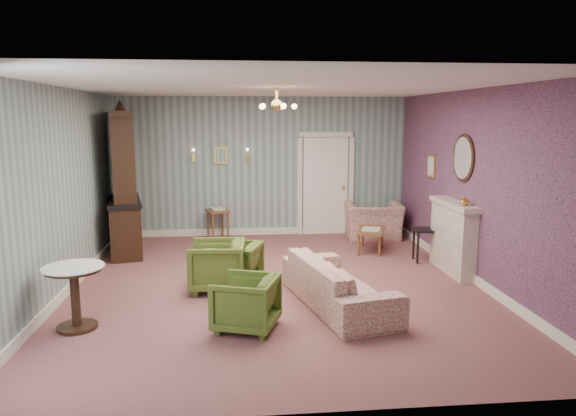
{
  "coord_description": "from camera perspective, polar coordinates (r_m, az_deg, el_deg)",
  "views": [
    {
      "loc": [
        -0.59,
        -7.6,
        2.48
      ],
      "look_at": [
        0.2,
        0.4,
        1.1
      ],
      "focal_mm": 33.04,
      "sensor_mm": 36.0,
      "label": 1
    }
  ],
  "objects": [
    {
      "name": "floor",
      "position": [
        8.02,
        -1.16,
        -8.28
      ],
      "size": [
        7.0,
        7.0,
        0.0
      ],
      "primitive_type": "plane",
      "color": "#844D4D",
      "rests_on": "ground"
    },
    {
      "name": "ceiling",
      "position": [
        7.63,
        -1.23,
        12.89
      ],
      "size": [
        7.0,
        7.0,
        0.0
      ],
      "primitive_type": "plane",
      "rotation": [
        3.14,
        0.0,
        0.0
      ],
      "color": "white",
      "rests_on": "ground"
    },
    {
      "name": "wall_back",
      "position": [
        11.16,
        -2.59,
        4.45
      ],
      "size": [
        6.0,
        0.0,
        6.0
      ],
      "primitive_type": "plane",
      "rotation": [
        1.57,
        0.0,
        0.0
      ],
      "color": "slate",
      "rests_on": "ground"
    },
    {
      "name": "wall_front",
      "position": [
        4.27,
        2.46,
        -4.26
      ],
      "size": [
        6.0,
        0.0,
        6.0
      ],
      "primitive_type": "plane",
      "rotation": [
        -1.57,
        0.0,
        0.0
      ],
      "color": "slate",
      "rests_on": "ground"
    },
    {
      "name": "wall_left",
      "position": [
        8.04,
        -23.04,
        1.6
      ],
      "size": [
        0.0,
        7.0,
        7.0
      ],
      "primitive_type": "plane",
      "rotation": [
        1.57,
        0.0,
        1.57
      ],
      "color": "slate",
      "rests_on": "ground"
    },
    {
      "name": "wall_right",
      "position": [
        8.47,
        19.51,
        2.19
      ],
      "size": [
        0.0,
        7.0,
        7.0
      ],
      "primitive_type": "plane",
      "rotation": [
        1.57,
        0.0,
        -1.57
      ],
      "color": "slate",
      "rests_on": "ground"
    },
    {
      "name": "wall_right_floral",
      "position": [
        8.46,
        19.42,
        2.19
      ],
      "size": [
        0.0,
        7.0,
        7.0
      ],
      "primitive_type": "plane",
      "rotation": [
        1.57,
        0.0,
        -1.57
      ],
      "color": "#A8546B",
      "rests_on": "ground"
    },
    {
      "name": "door",
      "position": [
        11.31,
        4.04,
        2.61
      ],
      "size": [
        1.12,
        0.12,
        2.16
      ],
      "primitive_type": null,
      "color": "white",
      "rests_on": "floor"
    },
    {
      "name": "olive_chair_a",
      "position": [
        6.34,
        -4.57,
        -9.88
      ],
      "size": [
        0.84,
        0.86,
        0.71
      ],
      "primitive_type": "imported",
      "rotation": [
        0.0,
        0.0,
        -1.9
      ],
      "color": "#4B6021",
      "rests_on": "floor"
    },
    {
      "name": "olive_chair_b",
      "position": [
        7.76,
        -7.66,
        -5.9
      ],
      "size": [
        0.77,
        0.81,
        0.8
      ],
      "primitive_type": "imported",
      "rotation": [
        0.0,
        0.0,
        -1.63
      ],
      "color": "#4B6021",
      "rests_on": "floor"
    },
    {
      "name": "olive_chair_c",
      "position": [
        7.97,
        -5.69,
        -5.78
      ],
      "size": [
        0.83,
        0.86,
        0.71
      ],
      "primitive_type": "imported",
      "rotation": [
        0.0,
        0.0,
        -1.9
      ],
      "color": "#4B6021",
      "rests_on": "floor"
    },
    {
      "name": "sofa_chintz",
      "position": [
        7.08,
        5.44,
        -7.19
      ],
      "size": [
        1.11,
        2.26,
        0.85
      ],
      "primitive_type": "imported",
      "rotation": [
        0.0,
        0.0,
        1.8
      ],
      "color": "#953C3F",
      "rests_on": "floor"
    },
    {
      "name": "wingback_chair",
      "position": [
        11.08,
        9.17,
        -0.72
      ],
      "size": [
        1.19,
        0.83,
        0.98
      ],
      "primitive_type": "imported",
      "rotation": [
        0.0,
        0.0,
        3.05
      ],
      "color": "#953C3F",
      "rests_on": "floor"
    },
    {
      "name": "dresser",
      "position": [
        10.11,
        -17.38,
        3.01
      ],
      "size": [
        0.91,
        1.73,
        2.74
      ],
      "primitive_type": null,
      "rotation": [
        0.0,
        0.0,
        0.22
      ],
      "color": "black",
      "rests_on": "floor"
    },
    {
      "name": "fireplace",
      "position": [
        8.92,
        17.3,
        -3.01
      ],
      "size": [
        0.3,
        1.4,
        1.16
      ],
      "primitive_type": null,
      "color": "beige",
      "rests_on": "floor"
    },
    {
      "name": "mantel_vase",
      "position": [
        8.43,
        18.44,
        0.73
      ],
      "size": [
        0.15,
        0.15,
        0.15
      ],
      "primitive_type": "imported",
      "color": "gold",
      "rests_on": "fireplace"
    },
    {
      "name": "oval_mirror",
      "position": [
        8.77,
        18.32,
        5.13
      ],
      "size": [
        0.04,
        0.76,
        0.84
      ],
      "primitive_type": null,
      "color": "white",
      "rests_on": "wall_right"
    },
    {
      "name": "framed_print",
      "position": [
        10.04,
        15.2,
        4.38
      ],
      "size": [
        0.04,
        0.34,
        0.42
      ],
      "primitive_type": null,
      "color": "gold",
      "rests_on": "wall_right"
    },
    {
      "name": "coffee_table",
      "position": [
        10.02,
        8.91,
        -3.44
      ],
      "size": [
        0.72,
        0.94,
        0.43
      ],
      "primitive_type": null,
      "rotation": [
        0.0,
        0.0,
        -0.34
      ],
      "color": "brown",
      "rests_on": "floor"
    },
    {
      "name": "side_table_black",
      "position": [
        9.5,
        14.49,
        -3.89
      ],
      "size": [
        0.42,
        0.42,
        0.58
      ],
      "primitive_type": null,
      "rotation": [
        0.0,
        0.0,
        -0.1
      ],
      "color": "black",
      "rests_on": "floor"
    },
    {
      "name": "pedestal_table",
      "position": [
        6.81,
        -21.92,
        -8.91
      ],
      "size": [
        0.78,
        0.78,
        0.77
      ],
      "primitive_type": null,
      "rotation": [
        0.0,
        0.0,
        0.11
      ],
      "color": "black",
      "rests_on": "floor"
    },
    {
      "name": "nesting_table",
      "position": [
        10.97,
        -7.56,
        -1.62
      ],
      "size": [
        0.54,
        0.61,
        0.67
      ],
      "primitive_type": null,
      "rotation": [
        0.0,
        0.0,
        0.3
      ],
      "color": "brown",
      "rests_on": "floor"
    },
    {
      "name": "gilt_mirror_back",
      "position": [
        11.09,
        -7.26,
        5.64
      ],
      "size": [
        0.28,
        0.06,
        0.36
      ],
      "primitive_type": null,
      "color": "gold",
      "rests_on": "wall_back"
    },
    {
      "name": "sconce_left",
      "position": [
        11.1,
        -10.11,
        5.57
      ],
      "size": [
        0.16,
        0.12,
        0.3
      ],
      "primitive_type": null,
      "color": "gold",
      "rests_on": "wall_back"
    },
    {
      "name": "sconce_right",
      "position": [
        11.07,
        -4.4,
        5.68
      ],
      "size": [
        0.16,
        0.12,
        0.3
      ],
      "primitive_type": null,
      "color": "gold",
      "rests_on": "wall_back"
    },
    {
      "name": "chandelier",
      "position": [
        7.62,
        -1.22,
        10.87
      ],
      "size": [
        0.56,
        0.56,
        0.36
      ],
      "primitive_type": null,
      "color": "gold",
      "rests_on": "ceiling"
    },
    {
      "name": "burgundy_cushion",
      "position": [
        10.92,
        9.12,
        -0.93
      ],
      "size": [
        0.41,
        0.28,
        0.39
      ],
      "primitive_type": "cube",
      "rotation": [
        0.17,
        0.0,
        -0.35
      ],
      "color": "maroon",
      "rests_on": "wingback_chair"
    }
  ]
}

